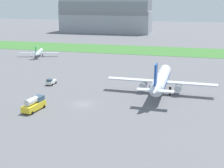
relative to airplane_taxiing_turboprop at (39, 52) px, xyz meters
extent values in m
plane|color=slate|center=(40.95, -55.72, -2.01)|extent=(600.00, 600.00, 0.00)
cube|color=#3D7533|center=(40.95, 29.15, -1.97)|extent=(360.00, 28.00, 0.08)
cylinder|color=silver|center=(-0.10, 0.31, -0.01)|extent=(5.12, 11.96, 1.67)
cone|color=black|center=(-2.05, 6.68, -0.01)|extent=(2.05, 2.07, 1.63)
cone|color=silver|center=(1.96, -6.38, 0.20)|extent=(2.12, 2.67, 1.50)
cube|color=#198C4C|center=(-0.10, 0.31, -0.14)|extent=(4.96, 11.33, 0.23)
cube|color=silver|center=(-4.38, -1.36, -0.30)|extent=(9.11, 3.81, 0.17)
cube|color=silver|center=(4.38, 1.34, -0.30)|extent=(9.11, 3.81, 0.17)
cylinder|color=#B7BABF|center=(-2.94, -0.43, -0.30)|extent=(0.90, 1.43, 0.53)
cylinder|color=#B7BABF|center=(2.67, 1.30, -0.30)|extent=(0.90, 1.43, 0.53)
cube|color=#198C4C|center=(1.86, -6.06, 2.15)|extent=(0.63, 1.49, 2.67)
cube|color=silver|center=(0.75, -6.41, 0.15)|extent=(2.52, 1.64, 0.13)
cube|color=silver|center=(2.98, -5.72, 0.15)|extent=(2.52, 1.64, 0.13)
cylinder|color=black|center=(-1.56, 5.09, -1.43)|extent=(0.30, 0.30, 1.17)
cylinder|color=black|center=(-1.43, -0.97, -1.43)|extent=(0.30, 0.30, 1.17)
cylinder|color=black|center=(1.73, 0.00, -1.43)|extent=(0.30, 0.30, 1.17)
cylinder|color=silver|center=(58.53, -41.19, 1.86)|extent=(3.87, 22.39, 3.41)
cone|color=black|center=(58.79, -28.79, 1.86)|extent=(3.41, 3.17, 3.34)
cone|color=silver|center=(58.27, -54.21, 2.29)|extent=(3.16, 4.40, 3.07)
cube|color=#19479E|center=(58.53, -41.19, 1.61)|extent=(3.91, 21.15, 0.48)
cube|color=silver|center=(51.08, -41.66, 1.27)|extent=(14.93, 2.48, 0.34)
cube|color=silver|center=(65.96, -41.96, 1.27)|extent=(14.93, 2.48, 0.34)
cylinder|color=#B7BABF|center=(53.76, -41.71, 0.05)|extent=(1.95, 3.76, 1.88)
cylinder|color=#B7BABF|center=(63.28, -41.91, 0.05)|extent=(1.95, 3.76, 1.88)
cube|color=#19479E|center=(58.28, -53.59, 6.05)|extent=(0.47, 2.80, 4.96)
cube|color=silver|center=(56.11, -53.55, 2.20)|extent=(4.38, 1.95, 0.27)
cube|color=silver|center=(60.45, -53.64, 2.20)|extent=(4.38, 1.95, 0.27)
cylinder|color=black|center=(58.73, -31.89, -0.93)|extent=(0.61, 0.61, 2.17)
cylinder|color=black|center=(55.82, -42.68, -0.93)|extent=(0.61, 0.61, 2.17)
cylinder|color=black|center=(61.18, -42.79, -0.93)|extent=(0.61, 0.61, 2.17)
cube|color=white|center=(25.57, -41.23, -1.21)|extent=(1.90, 3.65, 0.90)
cube|color=#334C60|center=(25.54, -42.24, -0.41)|extent=(1.55, 1.34, 0.70)
cylinder|color=black|center=(26.43, -42.52, -1.66)|extent=(0.27, 0.71, 0.70)
cylinder|color=black|center=(24.63, -42.46, -1.66)|extent=(0.27, 0.71, 0.70)
cylinder|color=black|center=(26.51, -40.00, -1.66)|extent=(0.27, 0.71, 0.70)
cylinder|color=black|center=(24.71, -39.94, -1.66)|extent=(0.27, 0.71, 0.70)
cube|color=yellow|center=(31.40, -62.61, -0.96)|extent=(3.27, 6.77, 1.40)
cylinder|color=silver|center=(31.29, -63.38, 0.51)|extent=(2.01, 3.75, 1.54)
cube|color=#334C60|center=(31.65, -60.80, 0.34)|extent=(2.32, 2.59, 1.20)
cylinder|color=black|center=(30.52, -60.19, -1.66)|extent=(0.34, 0.73, 0.70)
cylinder|color=black|center=(32.90, -60.52, -1.66)|extent=(0.34, 0.73, 0.70)
cylinder|color=black|center=(29.90, -64.70, -1.66)|extent=(0.34, 0.73, 0.70)
cylinder|color=black|center=(32.28, -65.03, -1.66)|extent=(0.34, 0.73, 0.70)
cube|color=#9399A3|center=(1.57, 107.64, 6.22)|extent=(69.38, 22.67, 16.47)
cylinder|color=gray|center=(1.57, 107.64, 16.73)|extent=(67.99, 24.94, 24.94)
camera|label=1|loc=(65.16, -121.44, 22.81)|focal=48.05mm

